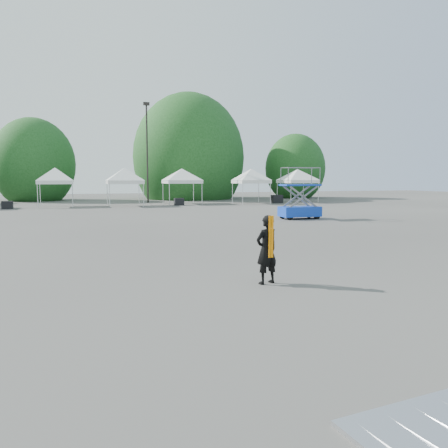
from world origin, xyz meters
name	(u,v)px	position (x,y,z in m)	size (l,w,h in m)	color
ground	(220,264)	(0.00, 0.00, 0.00)	(120.00, 120.00, 0.00)	#474442
light_pole_east	(147,147)	(3.00, 32.00, 5.52)	(0.60, 0.25, 9.80)	black
tree_mid_w	(34,164)	(-8.00, 40.00, 3.93)	(4.16, 4.16, 6.33)	#382314
tree_mid_e	(189,158)	(9.00, 39.00, 4.84)	(5.12, 5.12, 7.79)	#382314
tree_far_e	(295,168)	(22.00, 37.00, 3.63)	(3.84, 3.84, 5.84)	#382314
tent_d	(55,171)	(-5.42, 28.28, 3.06)	(4.08, 4.08, 3.88)	silver
tent_e	(124,171)	(0.27, 27.38, 3.06)	(4.27, 4.27, 3.88)	silver
tent_f	(182,171)	(5.72, 28.79, 3.06)	(4.60, 4.60, 3.88)	silver
tent_g	(251,172)	(12.13, 27.23, 3.06)	(4.22, 4.22, 3.88)	silver
tent_h	(298,172)	(17.62, 28.16, 3.06)	(4.60, 4.60, 3.88)	silver
man	(267,250)	(0.27, -2.60, 0.80)	(0.66, 0.53, 1.59)	black
scissor_lift	(300,193)	(8.83, 11.53, 1.54)	(2.38, 1.21, 3.06)	#0C48A1
crate_west	(7,205)	(-8.98, 26.53, 0.31)	(0.79, 0.62, 0.62)	black
crate_mid	(179,202)	(4.92, 26.61, 0.32)	(0.83, 0.64, 0.64)	black
crate_east	(277,199)	(14.80, 27.08, 0.40)	(1.02, 0.79, 0.79)	black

